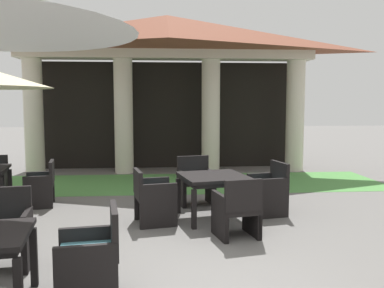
{
  "coord_description": "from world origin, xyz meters",
  "views": [
    {
      "loc": [
        -0.2,
        -3.46,
        1.9
      ],
      "look_at": [
        0.29,
        2.84,
        1.27
      ],
      "focal_mm": 38.7,
      "sensor_mm": 36.0,
      "label": 1
    }
  ],
  "objects_px": {
    "patio_chair_mid_left_south": "(237,210)",
    "patio_chair_near_foreground_east": "(41,185)",
    "patio_table_mid_left": "(213,181)",
    "patio_chair_mid_left_east": "(269,190)",
    "patio_chair_mid_right_north": "(2,232)",
    "patio_chair_mid_left_north": "(196,182)",
    "patio_chair_mid_left_west": "(153,197)",
    "patio_chair_mid_right_east": "(92,258)"
  },
  "relations": [
    {
      "from": "patio_chair_mid_left_south",
      "to": "patio_chair_near_foreground_east",
      "type": "bearing_deg",
      "value": 135.84
    },
    {
      "from": "patio_table_mid_left",
      "to": "patio_chair_mid_left_east",
      "type": "relative_size",
      "value": 1.36
    },
    {
      "from": "patio_chair_mid_left_south",
      "to": "patio_chair_mid_right_north",
      "type": "height_order",
      "value": "patio_chair_mid_right_north"
    },
    {
      "from": "patio_table_mid_left",
      "to": "patio_chair_mid_left_north",
      "type": "distance_m",
      "value": 1.03
    },
    {
      "from": "patio_chair_mid_left_west",
      "to": "patio_chair_mid_left_north",
      "type": "bearing_deg",
      "value": 135.06
    },
    {
      "from": "patio_chair_mid_right_north",
      "to": "patio_chair_mid_left_south",
      "type": "bearing_deg",
      "value": -171.58
    },
    {
      "from": "patio_chair_mid_left_west",
      "to": "patio_chair_mid_right_east",
      "type": "height_order",
      "value": "patio_chair_mid_right_east"
    },
    {
      "from": "patio_chair_near_foreground_east",
      "to": "patio_chair_mid_left_south",
      "type": "bearing_deg",
      "value": -132.41
    },
    {
      "from": "patio_chair_near_foreground_east",
      "to": "patio_chair_mid_right_north",
      "type": "relative_size",
      "value": 0.92
    },
    {
      "from": "patio_chair_mid_left_north",
      "to": "patio_chair_mid_left_west",
      "type": "distance_m",
      "value": 1.43
    },
    {
      "from": "patio_chair_mid_left_east",
      "to": "patio_chair_mid_left_west",
      "type": "xyz_separation_m",
      "value": [
        -1.98,
        -0.42,
        -0.0
      ]
    },
    {
      "from": "patio_chair_mid_left_east",
      "to": "patio_chair_mid_right_east",
      "type": "xyz_separation_m",
      "value": [
        -2.52,
        -2.92,
        -0.01
      ]
    },
    {
      "from": "patio_chair_mid_left_west",
      "to": "patio_chair_mid_right_north",
      "type": "xyz_separation_m",
      "value": [
        -1.69,
        -1.65,
        0.01
      ]
    },
    {
      "from": "patio_chair_mid_left_north",
      "to": "patio_chair_mid_right_north",
      "type": "distance_m",
      "value": 3.77
    },
    {
      "from": "patio_chair_mid_right_north",
      "to": "patio_chair_mid_left_north",
      "type": "bearing_deg",
      "value": -139.25
    },
    {
      "from": "patio_chair_near_foreground_east",
      "to": "patio_chair_mid_left_west",
      "type": "distance_m",
      "value": 2.44
    },
    {
      "from": "patio_chair_near_foreground_east",
      "to": "patio_chair_mid_right_east",
      "type": "bearing_deg",
      "value": -168.22
    },
    {
      "from": "patio_table_mid_left",
      "to": "patio_chair_mid_left_north",
      "type": "relative_size",
      "value": 1.36
    },
    {
      "from": "patio_table_mid_left",
      "to": "patio_chair_mid_right_east",
      "type": "bearing_deg",
      "value": -119.48
    },
    {
      "from": "patio_table_mid_left",
      "to": "patio_chair_mid_left_west",
      "type": "relative_size",
      "value": 1.4
    },
    {
      "from": "patio_chair_near_foreground_east",
      "to": "patio_chair_mid_right_north",
      "type": "distance_m",
      "value": 2.96
    },
    {
      "from": "patio_chair_near_foreground_east",
      "to": "patio_chair_mid_left_north",
      "type": "bearing_deg",
      "value": -101.8
    },
    {
      "from": "patio_chair_near_foreground_east",
      "to": "patio_chair_mid_right_north",
      "type": "bearing_deg",
      "value": 177.19
    },
    {
      "from": "patio_chair_mid_left_south",
      "to": "patio_chair_mid_left_east",
      "type": "bearing_deg",
      "value": 45.01
    },
    {
      "from": "patio_chair_mid_left_south",
      "to": "patio_table_mid_left",
      "type": "bearing_deg",
      "value": 90.0
    },
    {
      "from": "patio_chair_mid_right_north",
      "to": "patio_chair_near_foreground_east",
      "type": "bearing_deg",
      "value": -90.92
    },
    {
      "from": "patio_chair_mid_left_north",
      "to": "patio_chair_mid_right_north",
      "type": "relative_size",
      "value": 0.98
    },
    {
      "from": "patio_chair_mid_left_south",
      "to": "patio_chair_mid_right_north",
      "type": "distance_m",
      "value": 3.02
    },
    {
      "from": "patio_chair_near_foreground_east",
      "to": "patio_table_mid_left",
      "type": "height_order",
      "value": "patio_chair_near_foreground_east"
    },
    {
      "from": "patio_table_mid_left",
      "to": "patio_chair_mid_right_north",
      "type": "height_order",
      "value": "patio_chair_mid_right_north"
    },
    {
      "from": "patio_table_mid_left",
      "to": "patio_chair_mid_right_north",
      "type": "relative_size",
      "value": 1.33
    },
    {
      "from": "patio_chair_mid_left_east",
      "to": "patio_chair_mid_right_north",
      "type": "height_order",
      "value": "patio_chair_mid_right_north"
    },
    {
      "from": "patio_chair_mid_left_south",
      "to": "patio_chair_mid_right_north",
      "type": "xyz_separation_m",
      "value": [
        -2.89,
        -0.87,
        0.03
      ]
    },
    {
      "from": "patio_chair_mid_right_north",
      "to": "patio_table_mid_left",
      "type": "bearing_deg",
      "value": -153.57
    },
    {
      "from": "patio_chair_mid_left_east",
      "to": "patio_chair_mid_right_east",
      "type": "bearing_deg",
      "value": 127.22
    },
    {
      "from": "patio_chair_mid_left_north",
      "to": "patio_table_mid_left",
      "type": "bearing_deg",
      "value": 90.0
    },
    {
      "from": "patio_chair_mid_left_east",
      "to": "patio_chair_mid_right_east",
      "type": "height_order",
      "value": "patio_chair_mid_right_east"
    },
    {
      "from": "patio_chair_mid_left_north",
      "to": "patio_chair_mid_left_south",
      "type": "height_order",
      "value": "patio_chair_mid_left_north"
    },
    {
      "from": "patio_table_mid_left",
      "to": "patio_chair_mid_right_north",
      "type": "bearing_deg",
      "value": -145.23
    },
    {
      "from": "patio_chair_near_foreground_east",
      "to": "patio_chair_mid_right_east",
      "type": "height_order",
      "value": "patio_chair_mid_right_east"
    },
    {
      "from": "patio_chair_mid_left_north",
      "to": "patio_chair_mid_left_east",
      "type": "relative_size",
      "value": 1.0
    },
    {
      "from": "patio_chair_near_foreground_east",
      "to": "patio_chair_mid_left_east",
      "type": "relative_size",
      "value": 0.94
    }
  ]
}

